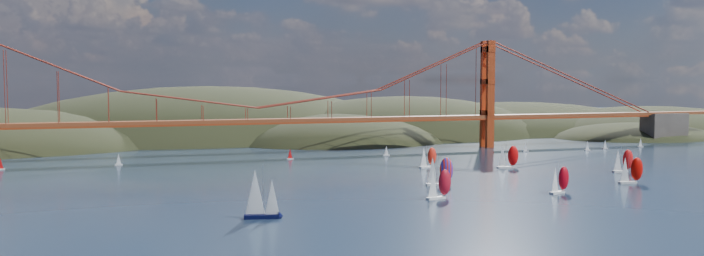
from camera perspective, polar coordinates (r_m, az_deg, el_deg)
name	(u,v)px	position (r m, az deg, el deg)	size (l,w,h in m)	color
ground	(409,241)	(150.94, 4.74, -9.35)	(1200.00, 1200.00, 0.00)	black
headlands	(301,156)	(428.56, -4.28, -2.34)	(725.00, 225.00, 96.00)	black
bridge	(253,86)	(320.06, -8.20, 3.50)	(552.00, 12.00, 55.00)	brown
sloop_navy	(260,195)	(174.66, -7.65, -5.51)	(9.23, 5.82, 13.79)	black
racer_0	(439,183)	(203.02, 7.21, -4.59)	(8.68, 4.75, 9.73)	white
racer_1	(559,179)	(220.75, 16.85, -4.10)	(8.31, 5.23, 9.29)	white
racer_2	(631,170)	(249.41, 22.14, -3.23)	(8.81, 3.85, 10.00)	silver
racer_3	(508,156)	(277.80, 12.81, -2.31)	(8.90, 3.81, 10.12)	white
racer_4	(623,160)	(279.03, 21.57, -2.50)	(8.51, 3.55, 9.72)	white
racer_5	(428,157)	(274.04, 6.32, -2.42)	(8.14, 4.62, 9.13)	white
racer_rwb	(439,171)	(228.51, 7.25, -3.54)	(9.35, 4.57, 10.53)	white
distant_boat_2	(0,164)	(299.01, -27.19, -2.67)	(3.00, 2.00, 4.70)	silver
distant_boat_3	(119,160)	(295.93, -18.83, -2.50)	(3.00, 2.00, 4.70)	silver
distant_boat_4	(526,147)	(344.32, 14.23, -1.52)	(3.00, 2.00, 4.70)	silver
distant_boat_5	(587,146)	(357.91, 18.98, -1.41)	(3.00, 2.00, 4.70)	silver
distant_boat_6	(605,144)	(369.73, 20.30, -1.28)	(3.00, 2.00, 4.70)	silver
distant_boat_7	(641,142)	(387.22, 22.86, -1.12)	(3.00, 2.00, 4.70)	silver
distant_boat_8	(386,151)	(316.10, 2.87, -1.89)	(3.00, 2.00, 4.70)	silver
distant_boat_9	(290,154)	(302.74, -5.17, -2.16)	(3.00, 2.00, 4.70)	silver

